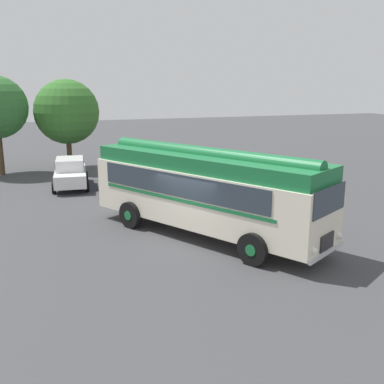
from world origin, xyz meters
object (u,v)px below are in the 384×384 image
(vintage_bus, at_px, (205,188))
(car_near_left, at_px, (70,173))
(car_mid_right, at_px, (161,166))
(car_mid_left, at_px, (115,171))

(vintage_bus, xyz_separation_m, car_near_left, (-4.21, 10.44, -1.05))
(car_mid_right, bearing_deg, car_mid_left, -167.76)
(car_near_left, xyz_separation_m, car_mid_right, (5.44, 0.22, 0.00))
(vintage_bus, relative_size, car_mid_right, 2.29)
(car_mid_left, bearing_deg, car_mid_right, 12.24)
(car_mid_right, bearing_deg, vintage_bus, -96.58)
(vintage_bus, bearing_deg, car_mid_left, 99.62)
(car_mid_left, bearing_deg, car_near_left, 170.58)
(car_mid_right, bearing_deg, car_near_left, -177.69)
(vintage_bus, xyz_separation_m, car_mid_right, (1.23, 10.66, -1.05))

